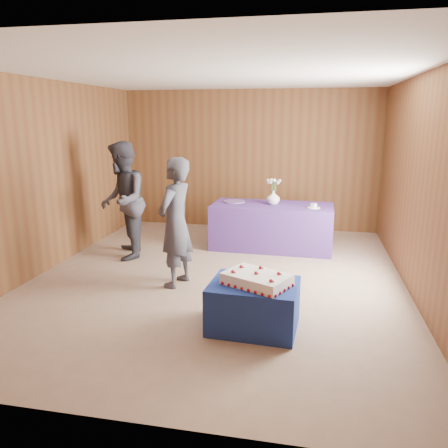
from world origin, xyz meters
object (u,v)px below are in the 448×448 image
(cake_table, at_px, (254,306))
(serving_table, at_px, (272,226))
(guest_right, at_px, (123,201))
(vase, at_px, (273,198))
(sheet_cake, at_px, (257,279))
(guest_left, at_px, (175,223))

(cake_table, bearing_deg, serving_table, 95.16)
(cake_table, relative_size, guest_right, 0.49)
(serving_table, xyz_separation_m, vase, (0.01, 0.03, 0.49))
(vase, distance_m, guest_right, 2.46)
(serving_table, relative_size, sheet_cake, 2.52)
(serving_table, height_order, guest_right, guest_right)
(cake_table, xyz_separation_m, serving_table, (-0.09, 2.98, 0.12))
(serving_table, bearing_deg, cake_table, -87.03)
(vase, height_order, guest_right, guest_right)
(cake_table, relative_size, serving_table, 0.45)
(sheet_cake, relative_size, guest_right, 0.44)
(guest_left, relative_size, guest_right, 0.93)
(serving_table, relative_size, guest_right, 1.10)
(vase, height_order, guest_left, guest_left)
(cake_table, height_order, guest_left, guest_left)
(cake_table, xyz_separation_m, sheet_cake, (0.03, -0.03, 0.31))
(serving_table, relative_size, vase, 8.77)
(sheet_cake, height_order, guest_left, guest_left)
(cake_table, relative_size, vase, 3.95)
(sheet_cake, xyz_separation_m, vase, (-0.11, 3.04, 0.31))
(sheet_cake, bearing_deg, serving_table, 117.84)
(guest_left, distance_m, guest_right, 1.51)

